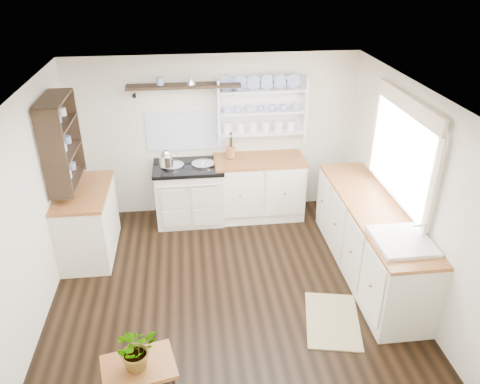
# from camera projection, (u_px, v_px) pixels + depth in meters

# --- Properties ---
(floor) EXTENTS (4.00, 3.80, 0.01)m
(floor) POSITION_uv_depth(u_px,v_px,m) (229.00, 285.00, 5.51)
(floor) COLOR black
(floor) RESTS_ON ground
(wall_back) EXTENTS (4.00, 0.02, 2.30)m
(wall_back) POSITION_uv_depth(u_px,v_px,m) (215.00, 136.00, 6.64)
(wall_back) COLOR beige
(wall_back) RESTS_ON ground
(wall_right) EXTENTS (0.02, 3.80, 2.30)m
(wall_right) POSITION_uv_depth(u_px,v_px,m) (407.00, 189.00, 5.18)
(wall_right) COLOR beige
(wall_right) RESTS_ON ground
(wall_left) EXTENTS (0.02, 3.80, 2.30)m
(wall_left) POSITION_uv_depth(u_px,v_px,m) (32.00, 211.00, 4.76)
(wall_left) COLOR beige
(wall_left) RESTS_ON ground
(ceiling) EXTENTS (4.00, 3.80, 0.01)m
(ceiling) POSITION_uv_depth(u_px,v_px,m) (226.00, 93.00, 4.44)
(ceiling) COLOR white
(ceiling) RESTS_ON wall_back
(window) EXTENTS (0.08, 1.55, 1.22)m
(window) POSITION_uv_depth(u_px,v_px,m) (403.00, 150.00, 5.12)
(window) COLOR white
(window) RESTS_ON wall_right
(aga_cooker) EXTENTS (0.96, 0.67, 0.89)m
(aga_cooker) POSITION_uv_depth(u_px,v_px,m) (189.00, 193.00, 6.64)
(aga_cooker) COLOR beige
(aga_cooker) RESTS_ON floor
(back_cabinets) EXTENTS (1.27, 0.63, 0.90)m
(back_cabinets) POSITION_uv_depth(u_px,v_px,m) (259.00, 187.00, 6.76)
(back_cabinets) COLOR white
(back_cabinets) RESTS_ON floor
(right_cabinets) EXTENTS (0.62, 2.43, 0.90)m
(right_cabinets) POSITION_uv_depth(u_px,v_px,m) (369.00, 238.00, 5.56)
(right_cabinets) COLOR white
(right_cabinets) RESTS_ON floor
(belfast_sink) EXTENTS (0.55, 0.60, 0.45)m
(belfast_sink) POSITION_uv_depth(u_px,v_px,m) (400.00, 251.00, 4.74)
(belfast_sink) COLOR white
(belfast_sink) RESTS_ON right_cabinets
(left_cabinets) EXTENTS (0.62, 1.13, 0.90)m
(left_cabinets) POSITION_uv_depth(u_px,v_px,m) (88.00, 221.00, 5.91)
(left_cabinets) COLOR white
(left_cabinets) RESTS_ON floor
(plate_rack) EXTENTS (1.20, 0.22, 0.90)m
(plate_rack) POSITION_uv_depth(u_px,v_px,m) (261.00, 108.00, 6.49)
(plate_rack) COLOR white
(plate_rack) RESTS_ON wall_back
(high_shelf) EXTENTS (1.50, 0.29, 0.16)m
(high_shelf) POSITION_uv_depth(u_px,v_px,m) (184.00, 87.00, 6.14)
(high_shelf) COLOR black
(high_shelf) RESTS_ON wall_back
(left_shelving) EXTENTS (0.28, 0.80, 1.05)m
(left_shelving) POSITION_uv_depth(u_px,v_px,m) (61.00, 141.00, 5.39)
(left_shelving) COLOR black
(left_shelving) RESTS_ON wall_left
(kettle) EXTENTS (0.19, 0.19, 0.23)m
(kettle) POSITION_uv_depth(u_px,v_px,m) (166.00, 158.00, 6.23)
(kettle) COLOR silver
(kettle) RESTS_ON aga_cooker
(utensil_crock) EXTENTS (0.13, 0.13, 0.15)m
(utensil_crock) POSITION_uv_depth(u_px,v_px,m) (230.00, 152.00, 6.55)
(utensil_crock) COLOR brown
(utensil_crock) RESTS_ON back_cabinets
(center_table) EXTENTS (0.70, 0.57, 0.34)m
(center_table) POSITION_uv_depth(u_px,v_px,m) (139.00, 369.00, 4.04)
(center_table) COLOR brown
(center_table) RESTS_ON floor
(potted_plant) EXTENTS (0.47, 0.45, 0.40)m
(potted_plant) POSITION_uv_depth(u_px,v_px,m) (136.00, 349.00, 3.93)
(potted_plant) COLOR #3F7233
(potted_plant) RESTS_ON center_table
(floor_rug) EXTENTS (0.72, 0.95, 0.02)m
(floor_rug) POSITION_uv_depth(u_px,v_px,m) (332.00, 320.00, 4.97)
(floor_rug) COLOR olive
(floor_rug) RESTS_ON floor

